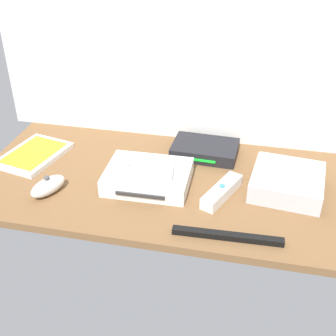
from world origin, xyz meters
TOP-DOWN VIEW (x-y plane):
  - ground_plane at (0.00, 0.00)cm, footprint 100.00×48.00cm
  - back_wall at (0.00, 24.60)cm, footprint 110.00×1.20cm
  - game_console at (-4.68, -2.37)cm, footprint 21.31×16.82cm
  - mini_computer at (29.66, 2.11)cm, footprint 18.77×18.77cm
  - game_case at (-39.27, 3.93)cm, footprint 17.40×21.50cm
  - network_router at (7.31, 15.36)cm, footprint 18.50×12.95cm
  - remote_wand at (14.21, -3.91)cm, footprint 9.01×15.05cm
  - remote_nunchuk at (-27.72, -11.36)cm, footprint 8.20×10.92cm
  - remote_classic_pad at (-5.32, -3.80)cm, footprint 15.25×9.65cm
  - sensor_bar at (17.19, -19.00)cm, footprint 24.05×2.66cm

SIDE VIEW (x-z plane):
  - ground_plane at x=0.00cm, z-range -2.00..0.00cm
  - sensor_bar at x=17.19cm, z-range 0.00..1.40cm
  - game_case at x=-39.27cm, z-range -0.02..1.54cm
  - remote_wand at x=14.21cm, z-range -0.19..3.21cm
  - network_router at x=7.31cm, z-range 0.00..3.40cm
  - remote_nunchuk at x=-27.72cm, z-range -0.51..4.59cm
  - game_console at x=-4.68cm, z-range 0.00..4.40cm
  - mini_computer at x=29.66cm, z-range -0.01..5.29cm
  - remote_classic_pad at x=-5.32cm, z-range 4.21..6.61cm
  - back_wall at x=0.00cm, z-range 0.00..64.00cm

